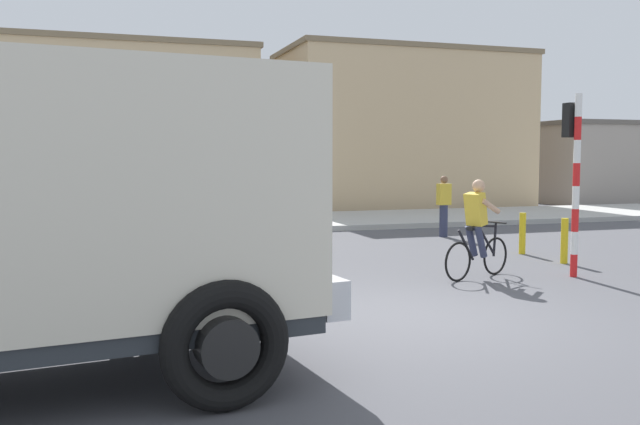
# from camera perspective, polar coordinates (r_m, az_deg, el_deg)

# --- Properties ---
(ground_plane) EXTENTS (120.00, 120.00, 0.00)m
(ground_plane) POSITION_cam_1_polar(r_m,az_deg,el_deg) (9.13, 7.92, -8.66)
(ground_plane) COLOR #4C4C51
(sidewalk_far) EXTENTS (80.00, 5.00, 0.16)m
(sidewalk_far) POSITION_cam_1_polar(r_m,az_deg,el_deg) (21.07, -7.31, -0.90)
(sidewalk_far) COLOR #ADADA8
(sidewalk_far) RESTS_ON ground
(truck_foreground) EXTENTS (5.67, 3.30, 2.90)m
(truck_foreground) POSITION_cam_1_polar(r_m,az_deg,el_deg) (6.56, -24.75, 0.50)
(truck_foreground) COLOR silver
(truck_foreground) RESTS_ON ground
(cyclist) EXTENTS (1.62, 0.76, 1.72)m
(cyclist) POSITION_cam_1_polar(r_m,az_deg,el_deg) (12.04, 13.09, -1.35)
(cyclist) COLOR black
(cyclist) RESTS_ON ground
(traffic_light_pole) EXTENTS (0.24, 0.43, 3.20)m
(traffic_light_pole) POSITION_cam_1_polar(r_m,az_deg,el_deg) (12.69, 20.57, 4.22)
(traffic_light_pole) COLOR red
(traffic_light_pole) RESTS_ON ground
(car_red_near) EXTENTS (4.24, 2.41, 1.60)m
(car_red_near) POSITION_cam_1_polar(r_m,az_deg,el_deg) (13.64, -11.72, -0.84)
(car_red_near) COLOR white
(car_red_near) RESTS_ON ground
(pedestrian_near_kerb) EXTENTS (0.34, 0.22, 1.62)m
(pedestrian_near_kerb) POSITION_cam_1_polar(r_m,az_deg,el_deg) (18.23, 10.36, 0.62)
(pedestrian_near_kerb) COLOR #2D334C
(pedestrian_near_kerb) RESTS_ON ground
(bollard_near) EXTENTS (0.14, 0.14, 0.90)m
(bollard_near) POSITION_cam_1_polar(r_m,az_deg,el_deg) (14.27, 19.86, -2.26)
(bollard_near) COLOR gold
(bollard_near) RESTS_ON ground
(bollard_far) EXTENTS (0.14, 0.14, 0.90)m
(bollard_far) POSITION_cam_1_polar(r_m,az_deg,el_deg) (15.39, 16.66, -1.70)
(bollard_far) COLOR gold
(bollard_far) RESTS_ON ground
(building_mid_block) EXTENTS (9.17, 6.32, 6.35)m
(building_mid_block) POSITION_cam_1_polar(r_m,az_deg,el_deg) (27.94, -15.51, 6.68)
(building_mid_block) COLOR #D1B284
(building_mid_block) RESTS_ON ground
(building_corner_right) EXTENTS (10.18, 5.39, 6.51)m
(building_corner_right) POSITION_cam_1_polar(r_m,az_deg,el_deg) (29.18, 6.91, 6.88)
(building_corner_right) COLOR #D1B284
(building_corner_right) RESTS_ON ground
(building_set_back) EXTENTS (10.68, 7.23, 3.74)m
(building_set_back) POSITION_cam_1_polar(r_m,az_deg,el_deg) (36.89, 23.61, 3.89)
(building_set_back) COLOR #9E9389
(building_set_back) RESTS_ON ground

